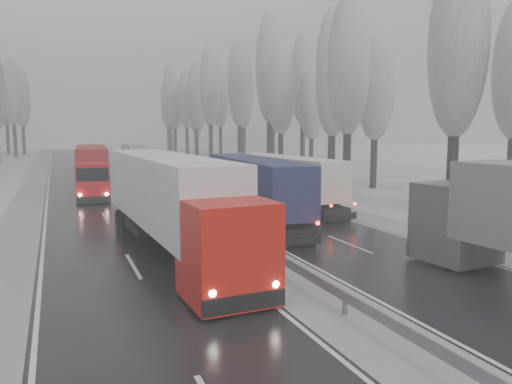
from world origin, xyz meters
TOP-DOWN VIEW (x-y plane):
  - ground at (0.00, 0.00)m, footprint 260.00×260.00m
  - carriageway_right at (5.25, 30.00)m, footprint 7.50×200.00m
  - carriageway_left at (-5.25, 30.00)m, footprint 7.50×200.00m
  - median_slush at (0.00, 30.00)m, footprint 3.00×200.00m
  - shoulder_right at (10.20, 30.00)m, footprint 2.40×200.00m
  - shoulder_left at (-10.20, 30.00)m, footprint 2.40×200.00m
  - median_guardrail at (0.00, 29.99)m, footprint 0.12×200.00m
  - tree_16 at (15.04, 15.67)m, footprint 3.60×3.60m
  - tree_18 at (14.51, 27.03)m, footprint 3.60×3.60m
  - tree_19 at (20.02, 31.03)m, footprint 3.60×3.60m
  - tree_20 at (17.90, 35.17)m, footprint 3.60×3.60m
  - tree_21 at (20.12, 39.17)m, footprint 3.60×3.60m
  - tree_22 at (17.02, 45.60)m, footprint 3.60×3.60m
  - tree_23 at (23.31, 49.60)m, footprint 3.60×3.60m
  - tree_24 at (17.90, 51.02)m, footprint 3.60×3.60m
  - tree_25 at (24.81, 55.02)m, footprint 3.60×3.60m
  - tree_26 at (17.56, 61.27)m, footprint 3.60×3.60m
  - tree_27 at (24.72, 65.27)m, footprint 3.60×3.60m
  - tree_28 at (16.34, 71.95)m, footprint 3.60×3.60m
  - tree_29 at (23.71, 75.95)m, footprint 3.60×3.60m
  - tree_30 at (16.56, 81.70)m, footprint 3.60×3.60m
  - tree_31 at (22.48, 85.70)m, footprint 3.60×3.60m
  - tree_32 at (16.63, 89.21)m, footprint 3.60×3.60m
  - tree_33 at (19.77, 93.21)m, footprint 3.60×3.60m
  - tree_34 at (15.73, 96.32)m, footprint 3.60×3.60m
  - tree_35 at (24.94, 100.32)m, footprint 3.60×3.60m
  - tree_36 at (17.04, 106.16)m, footprint 3.60×3.60m
  - tree_37 at (24.02, 110.16)m, footprint 3.60×3.60m
  - tree_38 at (18.73, 116.73)m, footprint 3.60×3.60m
  - tree_39 at (21.55, 120.73)m, footprint 3.60×3.60m
  - tree_74 at (-15.07, 99.33)m, footprint 3.60×3.60m
  - tree_76 at (-14.05, 108.72)m, footprint 3.60×3.60m
  - tree_78 at (-17.56, 115.31)m, footprint 3.60×3.60m
  - truck_blue_box at (2.84, 19.37)m, footprint 3.42×15.50m
  - truck_cream_box at (6.91, 24.12)m, footprint 3.62×14.66m
  - box_truck_distant at (4.28, 78.29)m, footprint 2.88×8.09m
  - truck_red_white at (-3.33, 13.04)m, footprint 3.61×17.58m
  - truck_red_red at (-5.04, 37.71)m, footprint 3.47×15.89m

SIDE VIEW (x-z plane):
  - ground at x=0.00m, z-range 0.00..0.00m
  - carriageway_right at x=5.25m, z-range 0.00..0.03m
  - carriageway_left at x=-5.25m, z-range 0.00..0.03m
  - median_slush at x=0.00m, z-range 0.00..0.04m
  - shoulder_right at x=10.20m, z-range 0.00..0.04m
  - shoulder_left at x=-10.20m, z-range 0.00..0.04m
  - median_guardrail at x=0.00m, z-range 0.22..0.98m
  - box_truck_distant at x=4.28m, z-range 0.03..3.00m
  - truck_cream_box at x=6.91m, z-range 0.31..4.04m
  - truck_blue_box at x=2.84m, z-range 0.33..4.28m
  - truck_red_red at x=-5.04m, z-range 0.34..4.39m
  - truck_red_white at x=-3.33m, z-range 0.37..4.86m
  - tree_23 at x=23.31m, z-range 1.99..15.54m
  - tree_33 at x=19.77m, z-range 2.10..16.42m
  - tree_19 at x=20.02m, z-range 2.13..16.70m
  - tree_20 at x=17.90m, z-range 2.29..18.00m
  - tree_22 at x=17.02m, z-range 2.31..18.17m
  - tree_39 at x=21.55m, z-range 2.36..18.54m
  - tree_37 at x=24.02m, z-range 2.38..18.75m
  - tree_16 at x=15.04m, z-range 2.40..18.93m
  - tree_18 at x=14.51m, z-range 2.41..18.99m
  - tree_32 at x=16.63m, z-range 2.51..19.85m
  - tree_27 at x=24.72m, z-range 2.55..20.17m
  - tree_34 at x=15.73m, z-range 2.55..20.19m
  - tree_30 at x=16.56m, z-range 2.59..20.45m
  - tree_38 at x=18.73m, z-range 2.60..20.58m
  - tree_29 at x=23.71m, z-range 2.62..20.73m
  - tree_35 at x=24.94m, z-range 2.64..20.89m
  - tree_76 at x=-14.05m, z-range 2.68..21.23m
  - tree_31 at x=22.48m, z-range 2.68..21.26m
  - tree_21 at x=20.12m, z-range 2.69..21.31m
  - tree_26 at x=17.56m, z-range 2.71..21.49m
  - tree_25 at x=24.81m, z-range 2.80..22.24m
  - tree_78 at x=-17.56m, z-range 2.81..22.37m
  - tree_28 at x=16.34m, z-range 2.82..22.45m
  - tree_74 at x=-15.07m, z-range 2.83..22.52m
  - tree_36 at x=17.04m, z-range 2.91..23.13m
  - tree_24 at x=17.90m, z-range 2.94..23.43m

